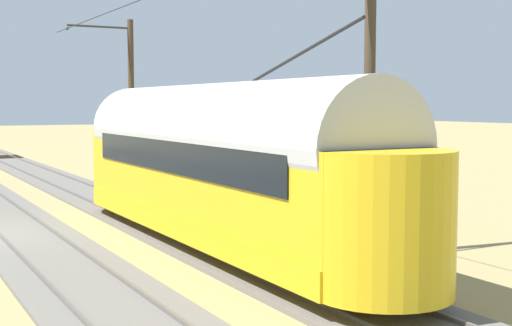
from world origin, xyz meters
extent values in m
cube|color=#666059|center=(-6.11, 0.00, 0.05)|extent=(2.80, 80.00, 0.10)
cube|color=#59544C|center=(-5.39, 0.00, 0.14)|extent=(0.07, 80.00, 0.08)
cube|color=#59544C|center=(-6.83, 0.00, 0.14)|extent=(0.07, 80.00, 0.08)
cube|color=#2D2316|center=(-6.11, -31.35, 0.11)|extent=(2.50, 0.24, 0.08)
cube|color=#2D2316|center=(-6.11, -30.70, 0.11)|extent=(2.50, 0.24, 0.08)
cube|color=#2D2316|center=(-6.11, -30.05, 0.11)|extent=(2.50, 0.24, 0.08)
cube|color=#2D2316|center=(-6.11, -29.40, 0.11)|extent=(2.50, 0.24, 0.08)
cube|color=#666059|center=(-2.04, 0.00, 0.05)|extent=(2.80, 80.00, 0.10)
cube|color=#59544C|center=(-2.75, 0.00, 0.14)|extent=(0.07, 80.00, 0.08)
cube|color=gold|center=(-6.11, 4.34, 0.71)|extent=(2.65, 13.74, 0.55)
cube|color=gold|center=(-6.11, 4.34, 1.46)|extent=(2.55, 13.74, 0.95)
cube|color=gold|center=(-6.11, 4.34, 2.46)|extent=(2.55, 13.74, 1.05)
cylinder|color=#B7B7B2|center=(-6.11, 4.34, 2.98)|extent=(2.65, 13.46, 2.65)
cylinder|color=gold|center=(-6.11, -2.48, 1.70)|extent=(2.55, 2.55, 2.55)
cylinder|color=gold|center=(-6.11, 11.16, 1.70)|extent=(2.55, 2.55, 2.55)
cube|color=black|center=(-6.11, -3.61, 2.72)|extent=(1.63, 0.08, 0.36)
cube|color=black|center=(-6.11, -3.65, 2.41)|extent=(1.73, 0.06, 0.80)
cube|color=black|center=(-7.40, 4.34, 2.46)|extent=(0.04, 11.54, 0.80)
cube|color=black|center=(-4.81, 4.34, 2.46)|extent=(0.04, 11.54, 0.80)
cylinder|color=silver|center=(-6.11, -3.74, 1.46)|extent=(0.24, 0.06, 0.24)
cube|color=gray|center=(-6.11, -3.67, 0.53)|extent=(1.94, 0.12, 0.20)
cylinder|color=black|center=(-6.11, 8.49, 4.81)|extent=(0.07, 4.19, 1.08)
cylinder|color=black|center=(-6.83, -0.05, 0.56)|extent=(0.10, 0.76, 0.76)
cylinder|color=black|center=(-5.39, -0.05, 0.56)|extent=(0.10, 0.76, 0.76)
cylinder|color=black|center=(-6.83, 8.74, 0.56)|extent=(0.10, 0.76, 0.76)
cylinder|color=black|center=(-5.39, 8.74, 0.56)|extent=(0.10, 0.76, 0.76)
cylinder|color=#423323|center=(-9.03, -11.14, 3.84)|extent=(0.28, 0.28, 7.68)
cylinder|color=#2D2D2D|center=(-7.57, -11.14, 7.28)|extent=(2.92, 0.10, 0.10)
sphere|color=#334733|center=(-6.11, -11.14, 7.13)|extent=(0.16, 0.16, 0.16)
cylinder|color=#423323|center=(-9.03, 6.95, 3.84)|extent=(0.28, 0.28, 7.68)
cylinder|color=black|center=(-7.57, -11.14, 7.28)|extent=(2.92, 0.02, 0.02)
camera|label=1|loc=(1.68, 20.93, 3.76)|focal=49.83mm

